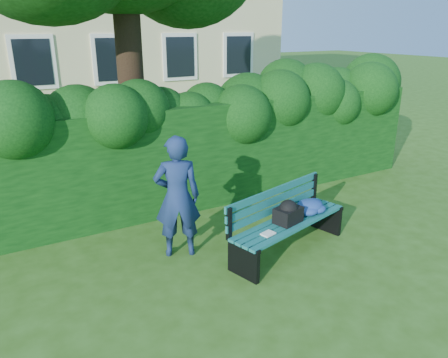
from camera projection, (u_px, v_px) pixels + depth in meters
ground at (245, 255)px, 6.09m from camera, size 80.00×80.00×0.00m
hedge at (178, 155)px, 7.59m from camera, size 10.00×1.00×1.80m
park_bench at (292, 216)px, 6.14m from camera, size 2.06×1.04×0.89m
man_reading at (177, 197)px, 5.87m from camera, size 0.72×0.60×1.71m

